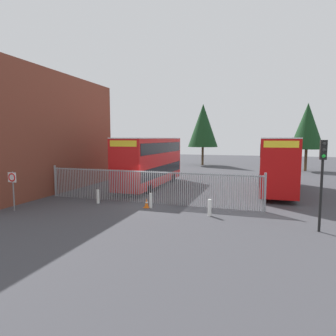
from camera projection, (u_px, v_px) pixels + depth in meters
The scene contains 13 objects.
ground_plane at pixel (181, 185), 26.94m from camera, with size 100.00×100.00×0.00m, color #3D3D42.
depot_building_brick at pixel (17, 133), 24.05m from camera, with size 8.80×15.82×9.57m, color brown.
palisade_fence at pixel (148, 186), 19.29m from camera, with size 15.19×0.14×2.35m.
double_decker_bus_near_gate at pixel (276, 162), 23.58m from camera, with size 2.54×10.81×4.42m.
double_decker_bus_behind_fence_left at pixel (151, 160), 25.79m from camera, with size 2.54×10.81×4.42m.
bollard_near_left at pixel (98, 196), 19.23m from camera, with size 0.20×0.20×0.95m, color silver.
bollard_center_front at pixel (151, 200), 17.99m from camera, with size 0.20×0.20×0.95m, color silver.
bollard_near_right at pixel (210, 208), 16.13m from camera, with size 0.20×0.20×0.95m, color silver.
traffic_cone_by_gate at pixel (147, 203), 18.07m from camera, with size 0.34×0.34×0.59m.
speed_limit_sign_post at pixel (12, 182), 17.10m from camera, with size 0.60×0.14×2.40m.
traffic_light_kerbside at pixel (322, 169), 13.13m from camera, with size 0.28×0.33×4.30m.
tree_tall_back at pixel (307, 126), 37.93m from camera, with size 4.26×4.26×9.05m.
tree_short_side at pixel (203, 126), 46.29m from camera, with size 4.83×4.83×9.90m.
Camera 1 is at (7.04, -17.71, 4.37)m, focal length 30.56 mm.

